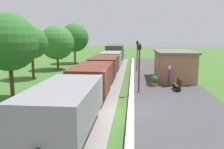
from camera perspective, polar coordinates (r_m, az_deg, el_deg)
ground_plane at (r=13.41m, az=3.07°, el=-9.64°), size 160.00×160.00×0.00m
platform_slab at (r=13.63m, az=16.82°, el=-9.18°), size 6.00×60.00×0.25m
platform_edge_stripe at (r=13.32m, az=4.82°, el=-8.64°), size 0.36×60.00×0.01m
track_ballast at (r=13.69m, az=-7.14°, el=-9.02°), size 3.80×60.00×0.12m
rail_near at (r=13.51m, az=-4.14°, el=-8.64°), size 0.07×60.00×0.14m
rail_far at (r=13.82m, az=-10.10°, el=-8.35°), size 0.07×60.00×0.14m
freight_train at (r=26.31m, az=-0.89°, el=3.24°), size 2.50×39.20×2.72m
station_hut at (r=22.68m, az=15.34°, el=2.35°), size 3.50×5.80×2.78m
bench_near_hut at (r=18.37m, az=16.33°, el=-2.34°), size 0.42×1.50×0.91m
person_waiting at (r=19.33m, az=14.26°, el=-0.26°), size 0.30×0.41×1.71m
potted_planter at (r=19.27m, az=10.72°, el=-1.55°), size 0.64×0.64×0.92m
lamp_post_near at (r=16.65m, az=6.92°, el=4.02°), size 0.28×0.28×3.70m
lamp_post_far at (r=26.91m, az=6.40°, el=6.21°), size 0.28×0.28×3.70m
tree_trackside_mid at (r=16.80m, az=-24.70°, el=7.44°), size 3.91×3.91×5.99m
tree_trackside_far at (r=24.79m, az=-19.71°, el=7.57°), size 3.33×3.33×5.42m
tree_field_left at (r=30.64m, az=-13.75°, el=7.85°), size 4.46×4.46×5.80m
tree_field_distant at (r=37.11m, az=-9.48°, el=9.18°), size 4.54×4.54×6.42m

